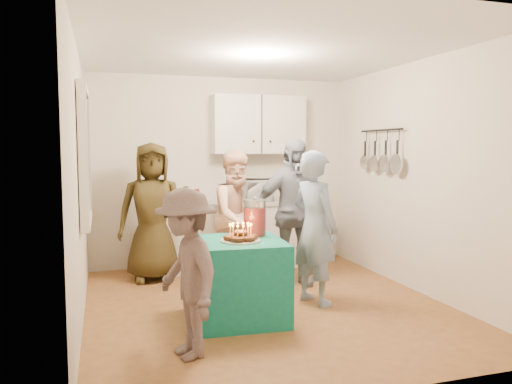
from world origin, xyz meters
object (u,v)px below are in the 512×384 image
object	(u,v)px
microwave	(254,190)
woman_back_right	(293,212)
man_birthday	(315,228)
child_near_left	(186,273)
woman_back_left	(152,212)
woman_back_center	(238,217)
counter	(241,236)
punch_jar	(255,219)
party_table	(238,280)

from	to	relation	value
microwave	woman_back_right	distance (m)	1.08
man_birthday	child_near_left	xyz separation A→B (m)	(-1.50, -0.96, -0.14)
woman_back_left	woman_back_center	distance (m)	1.06
microwave	woman_back_right	xyz separation A→B (m)	(0.15, -1.05, -0.19)
counter	woman_back_left	distance (m)	1.34
punch_jar	woman_back_center	bearing A→B (deg)	83.02
woman_back_left	woman_back_right	world-z (taller)	woman_back_right
punch_jar	party_table	bearing A→B (deg)	-139.41
counter	woman_back_center	distance (m)	0.84
man_birthday	microwave	bearing A→B (deg)	-17.54
woman_back_left	woman_back_right	size ratio (longest dim) A/B	0.97
party_table	man_birthday	bearing A→B (deg)	15.24
woman_back_right	party_table	bearing A→B (deg)	-136.55
counter	party_table	world-z (taller)	counter
microwave	woman_back_left	distance (m)	1.47
punch_jar	man_birthday	bearing A→B (deg)	4.26
punch_jar	man_birthday	xyz separation A→B (m)	(0.67, 0.05, -0.13)
microwave	man_birthday	size ratio (longest dim) A/B	0.33
party_table	woman_back_center	xyz separation A→B (m)	(0.36, 1.31, 0.42)
woman_back_right	punch_jar	bearing A→B (deg)	-134.95
woman_back_left	woman_back_center	world-z (taller)	woman_back_left
microwave	punch_jar	xyz separation A→B (m)	(-0.56, -1.83, -0.13)
microwave	woman_back_center	world-z (taller)	woman_back_center
party_table	woman_back_right	xyz separation A→B (m)	(0.94, 0.98, 0.49)
party_table	woman_back_left	xyz separation A→B (m)	(-0.63, 1.68, 0.47)
woman_back_center	party_table	bearing A→B (deg)	-124.13
man_birthday	woman_back_center	xyz separation A→B (m)	(-0.54, 1.06, -0.00)
party_table	woman_back_center	world-z (taller)	woman_back_center
microwave	woman_back_left	xyz separation A→B (m)	(-1.42, -0.35, -0.21)
counter	child_near_left	size ratio (longest dim) A/B	1.66
party_table	woman_back_left	world-z (taller)	woman_back_left
punch_jar	child_near_left	xyz separation A→B (m)	(-0.83, -0.91, -0.27)
woman_back_right	child_near_left	xyz separation A→B (m)	(-1.54, -1.69, -0.21)
counter	woman_back_left	bearing A→B (deg)	-163.93
party_table	child_near_left	world-z (taller)	child_near_left
counter	man_birthday	xyz separation A→B (m)	(0.31, -1.78, 0.37)
counter	woman_back_right	bearing A→B (deg)	-71.66
punch_jar	woman_back_left	bearing A→B (deg)	120.06
man_birthday	woman_back_center	world-z (taller)	man_birthday
woman_back_center	woman_back_right	world-z (taller)	woman_back_right
microwave	woman_back_left	size ratio (longest dim) A/B	0.31
microwave	child_near_left	distance (m)	3.10
punch_jar	microwave	bearing A→B (deg)	73.08
man_birthday	woman_back_center	size ratio (longest dim) A/B	1.00
counter	woman_back_right	distance (m)	1.19
punch_jar	woman_back_right	bearing A→B (deg)	47.83
counter	woman_back_right	size ratio (longest dim) A/B	1.26
man_birthday	child_near_left	distance (m)	1.79
party_table	child_near_left	bearing A→B (deg)	-130.35
man_birthday	woman_back_right	world-z (taller)	woman_back_right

